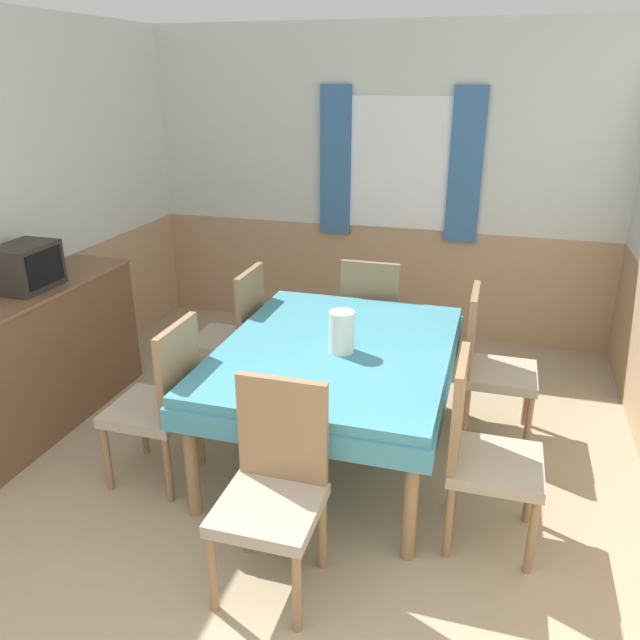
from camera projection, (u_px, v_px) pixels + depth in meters
wall_back at (380, 185)px, 5.33m from camera, size 4.41×0.10×2.60m
dining_table at (336, 361)px, 3.64m from camera, size 1.33×1.70×0.73m
chair_right_near at (481, 448)px, 3.01m from camera, size 0.44×0.44×0.98m
chair_head_window at (372, 317)px, 4.63m from camera, size 0.44×0.44×0.98m
chair_left_far at (235, 332)px, 4.37m from camera, size 0.44×0.44×0.98m
chair_left_near at (162, 399)px, 3.46m from camera, size 0.44×0.44×0.98m
chair_right_far at (489, 361)px, 3.91m from camera, size 0.44×0.44×0.98m
chair_head_near at (274, 484)px, 2.75m from camera, size 0.44×0.44×0.98m
sideboard at (40, 357)px, 4.07m from camera, size 0.46×1.61×0.94m
tv at (26, 267)px, 3.88m from camera, size 0.29×0.38×0.29m
vase at (342, 332)px, 3.49m from camera, size 0.14×0.14×0.24m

